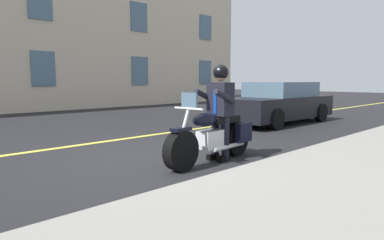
# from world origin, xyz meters

# --- Properties ---
(ground_plane) EXTENTS (80.00, 80.00, 0.00)m
(ground_plane) POSITION_xyz_m (0.00, 0.00, 0.00)
(ground_plane) COLOR black
(lane_center_stripe) EXTENTS (60.00, 0.16, 0.01)m
(lane_center_stripe) POSITION_xyz_m (0.00, -2.00, 0.01)
(lane_center_stripe) COLOR #E5DB4C
(lane_center_stripe) RESTS_ON ground_plane
(motorcycle_main) EXTENTS (2.22, 0.70, 1.26)m
(motorcycle_main) POSITION_xyz_m (-0.64, 1.12, 0.45)
(motorcycle_main) COLOR black
(motorcycle_main) RESTS_ON ground_plane
(rider_main) EXTENTS (0.65, 0.58, 1.74)m
(rider_main) POSITION_xyz_m (-0.83, 1.10, 1.04)
(rider_main) COLOR black
(rider_main) RESTS_ON ground_plane
(car_dark) EXTENTS (4.60, 1.92, 1.40)m
(car_dark) POSITION_xyz_m (-6.37, -1.10, 0.69)
(car_dark) COLOR black
(car_dark) RESTS_ON ground_plane
(building_backdrop) EXTENTS (27.08, 6.06, 10.56)m
(building_backdrop) POSITION_xyz_m (-2.20, -14.00, 5.28)
(building_backdrop) COLOR beige
(building_backdrop) RESTS_ON ground_plane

